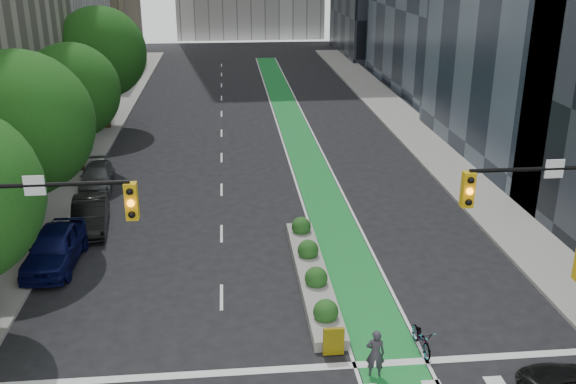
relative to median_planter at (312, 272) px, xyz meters
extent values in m
cube|color=gray|center=(-13.00, 17.96, -0.30)|extent=(3.60, 90.00, 0.15)
cube|color=gray|center=(10.60, 17.96, -0.30)|extent=(3.60, 90.00, 0.15)
cube|color=#178030|center=(1.80, 22.96, -0.37)|extent=(2.20, 70.00, 0.01)
cylinder|color=black|center=(-12.20, 4.96, 2.15)|extent=(0.44, 0.44, 5.04)
sphere|color=#0D4011|center=(-12.20, 4.96, 5.21)|extent=(6.40, 6.40, 6.40)
cylinder|color=black|center=(-12.20, 14.96, 1.87)|extent=(0.44, 0.44, 4.48)
sphere|color=#0D4011|center=(-12.20, 14.96, 4.59)|extent=(5.60, 5.60, 5.60)
cylinder|color=black|center=(-12.20, 24.96, 2.20)|extent=(0.44, 0.44, 5.15)
sphere|color=#0D4011|center=(-12.20, 24.96, 5.33)|extent=(6.60, 6.60, 6.60)
cylinder|color=black|center=(-8.65, -6.54, 6.43)|extent=(5.50, 0.12, 0.12)
cube|color=gold|center=(-5.90, -6.54, 5.88)|extent=(0.34, 0.28, 1.05)
sphere|color=orange|center=(-5.90, -6.70, 5.88)|extent=(0.20, 0.20, 0.20)
cube|color=white|center=(-8.37, -6.57, 6.43)|extent=(0.55, 0.04, 0.55)
cylinder|color=black|center=(6.25, -6.54, 6.43)|extent=(5.50, 0.12, 0.12)
cube|color=gold|center=(3.50, -6.54, 5.88)|extent=(0.34, 0.28, 1.05)
sphere|color=orange|center=(3.50, -6.70, 5.88)|extent=(0.20, 0.20, 0.20)
cube|color=white|center=(5.97, -6.57, 6.43)|extent=(0.55, 0.04, 0.55)
cube|color=gray|center=(0.00, -0.04, -0.17)|extent=(1.20, 10.00, 0.40)
cube|color=yellow|center=(0.00, -5.24, 0.18)|extent=(0.70, 0.12, 1.00)
sphere|color=#194C19|center=(0.00, -3.54, 0.28)|extent=(0.90, 0.90, 0.90)
sphere|color=#194C19|center=(0.00, -1.04, 0.28)|extent=(0.90, 0.90, 0.90)
sphere|color=#194C19|center=(0.00, 1.46, 0.28)|extent=(0.90, 0.90, 0.90)
sphere|color=#194C19|center=(0.00, 3.96, 0.28)|extent=(0.90, 0.90, 0.90)
imported|color=gray|center=(3.00, -5.19, 0.08)|extent=(0.68, 1.74, 0.90)
imported|color=#333039|center=(1.12, -6.41, 0.45)|extent=(0.65, 0.48, 1.64)
imported|color=#0C1048|center=(-10.70, 2.39, 0.47)|extent=(2.16, 4.99, 1.68)
imported|color=black|center=(-9.96, 6.16, 0.37)|extent=(2.07, 4.65, 1.48)
imported|color=#525457|center=(-10.70, 12.08, 0.26)|extent=(2.11, 4.45, 1.25)
camera|label=1|loc=(-3.24, -23.02, 12.23)|focal=40.00mm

